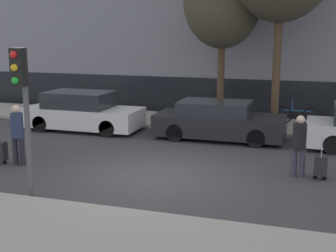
# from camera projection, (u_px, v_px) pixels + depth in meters

# --- Properties ---
(ground_plane) EXTENTS (80.00, 80.00, 0.00)m
(ground_plane) POSITION_uv_depth(u_px,v_px,m) (154.00, 176.00, 11.99)
(ground_plane) COLOR #38383A
(sidewalk_near) EXTENTS (28.00, 2.50, 0.12)m
(sidewalk_near) POSITION_uv_depth(u_px,v_px,m) (84.00, 234.00, 8.48)
(sidewalk_near) COLOR gray
(sidewalk_near) RESTS_ON ground_plane
(sidewalk_far) EXTENTS (28.00, 3.00, 0.12)m
(sidewalk_far) POSITION_uv_depth(u_px,v_px,m) (213.00, 123.00, 18.50)
(sidewalk_far) COLOR gray
(sidewalk_far) RESTS_ON ground_plane
(parked_car_0) EXTENTS (4.32, 1.81, 1.43)m
(parked_car_0) POSITION_uv_depth(u_px,v_px,m) (82.00, 112.00, 17.40)
(parked_car_0) COLOR silver
(parked_car_0) RESTS_ON ground_plane
(parked_car_1) EXTENTS (4.36, 1.80, 1.29)m
(parked_car_1) POSITION_uv_depth(u_px,v_px,m) (219.00, 121.00, 15.95)
(parked_car_1) COLOR black
(parked_car_1) RESTS_ON ground_plane
(pedestrian_left) EXTENTS (0.35, 0.34, 1.69)m
(pedestrian_left) POSITION_uv_depth(u_px,v_px,m) (17.00, 131.00, 12.80)
(pedestrian_left) COLOR #23232D
(pedestrian_left) RESTS_ON ground_plane
(trolley_left) EXTENTS (0.34, 0.29, 1.17)m
(trolley_left) POSITION_uv_depth(u_px,v_px,m) (0.00, 151.00, 13.02)
(trolley_left) COLOR #262628
(trolley_left) RESTS_ON ground_plane
(pedestrian_right) EXTENTS (0.35, 0.34, 1.59)m
(pedestrian_right) POSITION_uv_depth(u_px,v_px,m) (299.00, 143.00, 11.78)
(pedestrian_right) COLOR #383347
(pedestrian_right) RESTS_ON ground_plane
(trolley_right) EXTENTS (0.34, 0.29, 1.14)m
(trolley_right) POSITION_uv_depth(u_px,v_px,m) (320.00, 166.00, 11.65)
(trolley_right) COLOR #262628
(trolley_right) RESTS_ON ground_plane
(traffic_light) EXTENTS (0.28, 0.47, 3.32)m
(traffic_light) POSITION_uv_depth(u_px,v_px,m) (22.00, 92.00, 9.93)
(traffic_light) COLOR #515154
(traffic_light) RESTS_ON ground_plane
(parked_bicycle) EXTENTS (1.77, 0.06, 0.96)m
(parked_bicycle) POSITION_uv_depth(u_px,v_px,m) (297.00, 116.00, 17.70)
(parked_bicycle) COLOR black
(parked_bicycle) RESTS_ON sidewalk_far
(bare_tree_near_crossing) EXTENTS (2.97, 2.97, 6.47)m
(bare_tree_near_crossing) POSITION_uv_depth(u_px,v_px,m) (223.00, 1.00, 17.54)
(bare_tree_near_crossing) COLOR #4C3826
(bare_tree_near_crossing) RESTS_ON sidewalk_far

